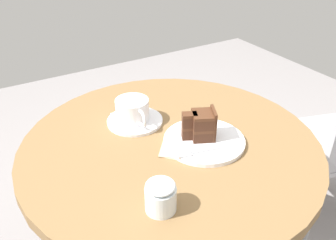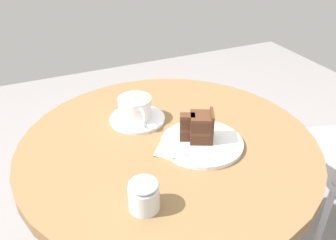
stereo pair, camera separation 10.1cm
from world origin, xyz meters
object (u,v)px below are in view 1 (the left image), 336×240
object	(u,v)px
teaspoon	(115,119)
cake_slice	(201,125)
napkin	(187,147)
saucer	(135,121)
cake_plate	(204,141)
fork	(199,152)
coffee_cup	(133,110)
sugar_pot	(161,196)

from	to	relation	value
teaspoon	cake_slice	size ratio (longest dim) A/B	1.04
cake_slice	napkin	bearing A→B (deg)	-83.12
saucer	cake_plate	size ratio (longest dim) A/B	0.75
fork	cake_plate	bearing A→B (deg)	-125.06
saucer	cake_slice	world-z (taller)	cake_slice
saucer	coffee_cup	size ratio (longest dim) A/B	1.25
teaspoon	cake_plate	size ratio (longest dim) A/B	0.46
fork	sugar_pot	xyz separation A→B (m)	(0.11, -0.18, 0.02)
teaspoon	napkin	world-z (taller)	teaspoon
teaspoon	fork	distance (m)	0.29
fork	napkin	size ratio (longest dim) A/B	0.84
napkin	sugar_pot	size ratio (longest dim) A/B	2.45
coffee_cup	teaspoon	xyz separation A→B (m)	(-0.03, -0.05, -0.03)
saucer	napkin	bearing A→B (deg)	18.25
teaspoon	fork	xyz separation A→B (m)	(0.27, 0.12, 0.00)
teaspoon	fork	size ratio (longest dim) A/B	0.67
cake_slice	sugar_pot	size ratio (longest dim) A/B	1.31
coffee_cup	sugar_pot	size ratio (longest dim) A/B	1.77
saucer	fork	size ratio (longest dim) A/B	1.08
coffee_cup	sugar_pot	distance (m)	0.37
cake_slice	fork	size ratio (longest dim) A/B	0.64
cake_plate	fork	world-z (taller)	fork
saucer	cake_slice	distance (m)	0.22
coffee_cup	cake_slice	size ratio (longest dim) A/B	1.35
fork	sugar_pot	world-z (taller)	sugar_pot
fork	sugar_pot	size ratio (longest dim) A/B	2.04
fork	coffee_cup	bearing A→B (deg)	-59.77
teaspoon	sugar_pot	xyz separation A→B (m)	(0.38, -0.06, 0.03)
coffee_cup	cake_slice	bearing A→B (deg)	32.43
saucer	teaspoon	size ratio (longest dim) A/B	1.63
cake_slice	napkin	distance (m)	0.07
saucer	teaspoon	xyz separation A→B (m)	(-0.03, -0.05, 0.01)
cake_slice	napkin	world-z (taller)	cake_slice
sugar_pot	teaspoon	bearing A→B (deg)	171.05
saucer	cake_plate	world-z (taller)	cake_plate
cake_slice	sugar_pot	world-z (taller)	cake_slice
coffee_cup	cake_plate	bearing A→B (deg)	31.71
fork	napkin	distance (m)	0.05
teaspoon	napkin	xyz separation A→B (m)	(0.22, 0.11, -0.01)
coffee_cup	teaspoon	bearing A→B (deg)	-122.72
fork	napkin	bearing A→B (deg)	-70.39
fork	saucer	bearing A→B (deg)	-60.66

